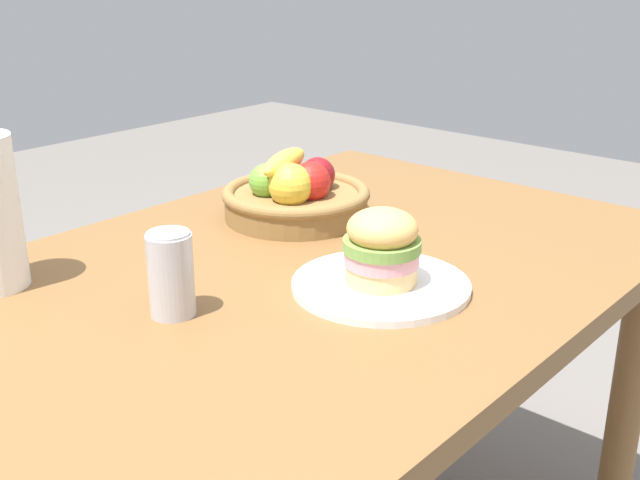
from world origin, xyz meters
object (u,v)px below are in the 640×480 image
(sandwich, at_px, (382,246))
(soda_can, at_px, (171,274))
(plate, at_px, (381,285))
(fruit_basket, at_px, (295,194))

(sandwich, height_order, soda_can, sandwich)
(plate, xyz_separation_m, fruit_basket, (0.17, 0.33, 0.04))
(plate, distance_m, soda_can, 0.32)
(sandwich, distance_m, fruit_basket, 0.37)
(plate, relative_size, sandwich, 2.31)
(plate, relative_size, fruit_basket, 0.96)
(soda_can, bearing_deg, fruit_basket, 20.55)
(plate, height_order, fruit_basket, fruit_basket)
(plate, distance_m, sandwich, 0.06)
(soda_can, xyz_separation_m, fruit_basket, (0.44, 0.16, -0.02))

